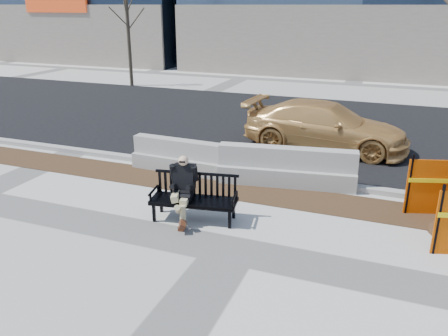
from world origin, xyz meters
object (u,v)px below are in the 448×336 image
Objects in this scene: seated_man at (184,218)px; jersey_barrier_left at (187,172)px; jersey_barrier_right at (286,184)px; sedan at (324,148)px; bench at (194,220)px.

seated_man reaches higher than jersey_barrier_left.
sedan is at bearing 74.65° from jersey_barrier_right.
jersey_barrier_right is at bearing 53.53° from bench.
seated_man is 5.97m from sedan.
jersey_barrier_left is at bearing 108.33° from bench.
jersey_barrier_left is 2.55m from jersey_barrier_right.
jersey_barrier_right is at bearing 4.50° from jersey_barrier_left.
bench reaches higher than jersey_barrier_left.
bench is 1.37× the size of seated_man.
sedan is 1.47× the size of jersey_barrier_right.
bench is at bearing 168.46° from sedan.
seated_man is 2.64m from jersey_barrier_left.
seated_man is 0.27× the size of sedan.
seated_man is (-0.23, 0.01, 0.00)m from bench.
sedan is 4.38m from jersey_barrier_left.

